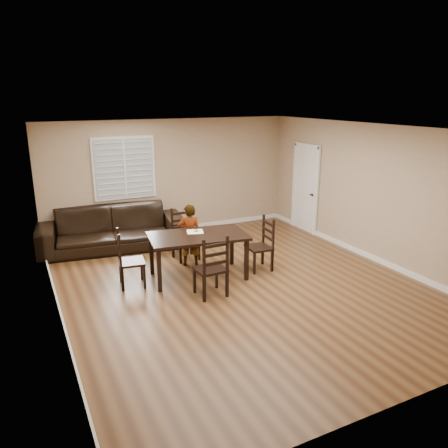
{
  "coord_description": "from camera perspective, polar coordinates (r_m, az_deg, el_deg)",
  "views": [
    {
      "loc": [
        -3.38,
        -6.24,
        3.22
      ],
      "look_at": [
        -0.08,
        0.48,
        1.0
      ],
      "focal_mm": 35.0,
      "sensor_mm": 36.0,
      "label": 1
    }
  ],
  "objects": [
    {
      "name": "chair_far",
      "position": [
        7.12,
        -1.33,
        -6.09
      ],
      "size": [
        0.49,
        0.46,
        1.06
      ],
      "rotation": [
        0.0,
        0.0,
        3.17
      ],
      "color": "black",
      "rests_on": "ground"
    },
    {
      "name": "napkin",
      "position": [
        8.01,
        -3.81,
        -1.0
      ],
      "size": [
        0.37,
        0.37,
        0.0
      ],
      "primitive_type": "cube",
      "rotation": [
        0.0,
        0.0,
        -0.32
      ],
      "color": "#EFE4CD",
      "rests_on": "dining_table"
    },
    {
      "name": "chair_left",
      "position": [
        7.75,
        -12.88,
        -4.78
      ],
      "size": [
        0.49,
        0.52,
        1.02
      ],
      "rotation": [
        0.0,
        0.0,
        1.42
      ],
      "color": "black",
      "rests_on": "ground"
    },
    {
      "name": "donut",
      "position": [
        8.01,
        -3.66,
        -0.84
      ],
      "size": [
        0.1,
        0.1,
        0.03
      ],
      "color": "#AF813F",
      "rests_on": "napkin"
    },
    {
      "name": "room",
      "position": [
        7.41,
        1.83,
        5.5
      ],
      "size": [
        6.04,
        7.04,
        2.72
      ],
      "color": "tan",
      "rests_on": "ground"
    },
    {
      "name": "chair_right",
      "position": [
        8.37,
        5.32,
        -2.81
      ],
      "size": [
        0.46,
        0.49,
        1.02
      ],
      "rotation": [
        0.0,
        0.0,
        -1.64
      ],
      "color": "black",
      "rests_on": "ground"
    },
    {
      "name": "ground",
      "position": [
        7.79,
        2.1,
        -7.91
      ],
      "size": [
        7.0,
        7.0,
        0.0
      ],
      "primitive_type": "plane",
      "color": "brown",
      "rests_on": "ground"
    },
    {
      "name": "chair_near",
      "position": [
        8.95,
        -5.36,
        -1.43
      ],
      "size": [
        0.49,
        0.46,
        1.04
      ],
      "rotation": [
        0.0,
        0.0,
        0.04
      ],
      "color": "black",
      "rests_on": "ground"
    },
    {
      "name": "child",
      "position": [
        8.48,
        -4.52,
        -1.45
      ],
      "size": [
        0.52,
        0.42,
        1.23
      ],
      "primitive_type": "imported",
      "rotation": [
        0.0,
        0.0,
        2.83
      ],
      "color": "gray",
      "rests_on": "ground"
    },
    {
      "name": "sofa",
      "position": [
        9.74,
        -14.37,
        -0.56
      ],
      "size": [
        3.2,
        1.61,
        0.9
      ],
      "primitive_type": "imported",
      "rotation": [
        0.0,
        0.0,
        -0.14
      ],
      "color": "black",
      "rests_on": "ground"
    },
    {
      "name": "dining_table",
      "position": [
        7.86,
        -3.44,
        -2.02
      ],
      "size": [
        1.85,
        1.21,
        0.81
      ],
      "rotation": [
        0.0,
        0.0,
        -0.14
      ],
      "color": "black",
      "rests_on": "ground"
    }
  ]
}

